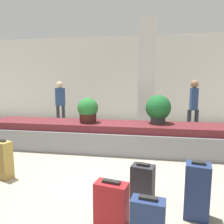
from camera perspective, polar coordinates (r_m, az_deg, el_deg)
The scene contains 13 objects.
ground_plane at distance 3.55m, azimuth -5.18°, elevation -18.57°, with size 18.00×18.00×0.00m, color #9E937F.
back_wall at distance 8.20m, azimuth 3.98°, elevation 8.27°, with size 18.00×0.06×3.20m.
carousel at distance 5.08m, azimuth 0.00°, elevation -6.48°, with size 6.08×0.99×0.63m.
pillar at distance 6.17m, azimuth 9.04°, elevation 8.19°, with size 0.45×0.45×3.20m.
suitcase_1 at distance 2.86m, azimuth 21.33°, elevation -18.63°, with size 0.31×0.27×0.69m.
suitcase_2 at distance 2.44m, azimuth 9.30°, elevation -26.14°, with size 0.35×0.22×0.48m.
suitcase_3 at distance 3.10m, azimuth 8.03°, elevation -17.74°, with size 0.34×0.27×0.51m.
suitcase_5 at distance 2.63m, azimuth -0.19°, elevation -22.77°, with size 0.39×0.25×0.52m.
suitcase_7 at distance 4.10m, azimuth -26.80°, elevation -10.95°, with size 0.40×0.29×0.65m.
potted_plant_0 at distance 5.03m, azimuth 11.98°, elevation 0.85°, with size 0.57×0.57×0.64m.
potted_plant_1 at distance 5.05m, azimuth -6.33°, elevation 0.48°, with size 0.47×0.47×0.57m.
traveler_0 at distance 6.59m, azimuth 20.53°, elevation 2.12°, with size 0.31×0.32×1.61m.
traveler_1 at distance 7.67m, azimuth -13.36°, elevation 2.96°, with size 0.37×0.32×1.56m.
Camera 1 is at (0.83, -3.05, 1.60)m, focal length 35.00 mm.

